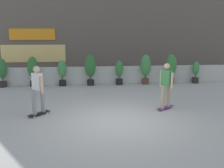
% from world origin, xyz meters
% --- Properties ---
extents(ground_plane, '(48.00, 48.00, 0.00)m').
position_xyz_m(ground_plane, '(0.00, 0.00, 0.00)').
color(ground_plane, '#B2AFA8').
extents(planter_wall, '(18.00, 0.40, 0.90)m').
position_xyz_m(planter_wall, '(0.00, 6.00, 0.45)').
color(planter_wall, beige).
rests_on(planter_wall, ground).
extents(building_backdrop, '(20.00, 2.08, 6.50)m').
position_xyz_m(building_backdrop, '(-0.01, 10.00, 3.25)').
color(building_backdrop, '#60564C').
rests_on(building_backdrop, ground).
extents(potted_plant_0, '(0.49, 0.49, 1.46)m').
position_xyz_m(potted_plant_0, '(-5.17, 5.55, 0.84)').
color(potted_plant_0, '#2D2823').
rests_on(potted_plant_0, ground).
extents(potted_plant_1, '(0.54, 0.54, 1.54)m').
position_xyz_m(potted_plant_1, '(-3.65, 5.55, 0.90)').
color(potted_plant_1, black).
rests_on(potted_plant_1, ground).
extents(potted_plant_2, '(0.44, 0.44, 1.35)m').
position_xyz_m(potted_plant_2, '(-2.18, 5.55, 0.76)').
color(potted_plant_2, black).
rests_on(potted_plant_2, ground).
extents(potted_plant_3, '(0.57, 0.57, 1.61)m').
position_xyz_m(potted_plant_3, '(-0.73, 5.55, 0.95)').
color(potted_plant_3, black).
rests_on(potted_plant_3, ground).
extents(potted_plant_4, '(0.41, 0.41, 1.29)m').
position_xyz_m(potted_plant_4, '(0.80, 5.55, 0.71)').
color(potted_plant_4, black).
rests_on(potted_plant_4, ground).
extents(potted_plant_5, '(0.56, 0.56, 1.59)m').
position_xyz_m(potted_plant_5, '(2.21, 5.55, 0.93)').
color(potted_plant_5, brown).
rests_on(potted_plant_5, ground).
extents(potted_plant_6, '(0.56, 0.56, 1.59)m').
position_xyz_m(potted_plant_6, '(3.61, 5.55, 0.93)').
color(potted_plant_6, '#2D2823').
rests_on(potted_plant_6, ground).
extents(potted_plant_7, '(0.37, 0.37, 1.20)m').
position_xyz_m(potted_plant_7, '(5.01, 5.55, 0.64)').
color(potted_plant_7, '#2D2823').
rests_on(potted_plant_7, ground).
extents(skater_far_left, '(0.69, 0.72, 1.70)m').
position_xyz_m(skater_far_left, '(-2.57, 0.86, 0.94)').
color(skater_far_left, black).
rests_on(skater_far_left, ground).
extents(skater_mid_plaza, '(0.76, 0.64, 1.70)m').
position_xyz_m(skater_mid_plaza, '(1.93, 1.11, 0.94)').
color(skater_mid_plaza, '#72338C').
rests_on(skater_mid_plaza, ground).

